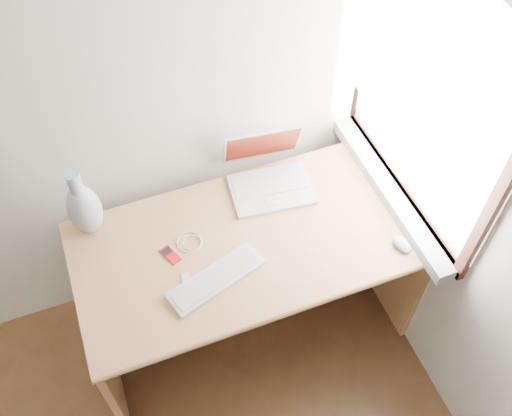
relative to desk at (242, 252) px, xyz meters
name	(u,v)px	position (x,y,z in m)	size (l,w,h in m)	color
window	(419,104)	(0.69, -0.07, 0.73)	(0.11, 0.99, 1.10)	white
desk	(242,252)	(0.00, 0.00, 0.00)	(1.45, 0.72, 0.77)	tan
laptop	(268,175)	(0.18, 0.17, 0.28)	(0.38, 0.33, 0.24)	white
external_keyboard	(216,278)	(-0.19, -0.22, 0.23)	(0.42, 0.23, 0.02)	white
mouse	(402,244)	(0.57, -0.34, 0.24)	(0.06, 0.09, 0.03)	white
ipod	(170,255)	(-0.32, -0.05, 0.23)	(0.07, 0.10, 0.01)	red
cable_coil	(189,242)	(-0.23, -0.02, 0.22)	(0.11, 0.11, 0.01)	white
remote	(187,282)	(-0.30, -0.19, 0.23)	(0.03, 0.08, 0.01)	white
vase	(84,208)	(-0.60, 0.20, 0.36)	(0.14, 0.14, 0.35)	#B0C2CB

